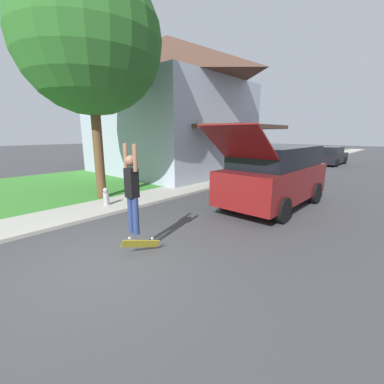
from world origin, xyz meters
TOP-DOWN VIEW (x-y plane):
  - ground_plane at (0.00, 0.00)m, footprint 120.00×120.00m
  - lawn at (-8.00, 6.00)m, footprint 10.00×80.00m
  - sidewalk at (-3.60, 6.00)m, footprint 1.80×80.00m
  - house at (-8.18, 9.33)m, footprint 11.58×8.39m
  - lawn_tree_near at (-4.81, 2.48)m, footprint 5.03×5.03m
  - suv_parked at (0.64, 6.08)m, footprint 2.20×5.44m
  - car_down_street at (-1.44, 21.24)m, footprint 1.91×4.33m
  - skateboarder at (0.05, 0.57)m, footprint 0.41×0.22m
  - skateboard at (0.17, 0.63)m, footprint 0.41×0.75m
  - fire_hydrant at (-3.61, 1.99)m, footprint 0.20×0.20m

SIDE VIEW (x-z plane):
  - ground_plane at x=0.00m, z-range 0.00..0.00m
  - lawn at x=-8.00m, z-range 0.00..0.08m
  - sidewalk at x=-3.60m, z-range 0.00..0.10m
  - skateboard at x=0.17m, z-range 0.05..0.43m
  - fire_hydrant at x=-3.61m, z-range 0.09..0.71m
  - car_down_street at x=-1.44m, z-range -0.04..1.43m
  - suv_parked at x=0.64m, z-range -0.26..2.53m
  - skateboarder at x=0.05m, z-range 0.49..2.38m
  - house at x=-8.18m, z-range 0.25..8.51m
  - lawn_tree_near at x=-4.81m, z-range 1.61..9.74m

